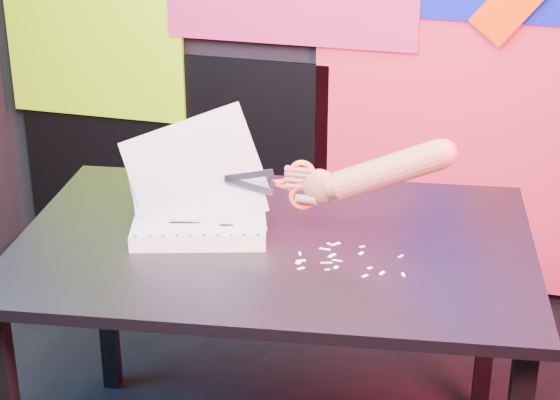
% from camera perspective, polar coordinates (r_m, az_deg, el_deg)
% --- Properties ---
extents(room, '(3.01, 3.01, 2.71)m').
position_cam_1_polar(room, '(1.98, -3.62, 10.59)').
color(room, black).
rests_on(room, ground).
extents(backdrop, '(2.88, 0.05, 2.08)m').
position_cam_1_polar(backdrop, '(3.44, 5.69, 9.24)').
color(backdrop, red).
rests_on(backdrop, ground).
extents(work_table, '(1.42, 1.05, 0.75)m').
position_cam_1_polar(work_table, '(2.42, -0.33, -4.12)').
color(work_table, black).
rests_on(work_table, ground).
extents(printout_stack, '(0.43, 0.34, 0.33)m').
position_cam_1_polar(printout_stack, '(2.43, -4.92, -1.22)').
color(printout_stack, silver).
rests_on(printout_stack, work_table).
extents(scissors, '(0.24, 0.02, 0.13)m').
position_cam_1_polar(scissors, '(2.35, 0.96, 0.95)').
color(scissors, '#989AA9').
rests_on(scissors, printout_stack).
extents(hand_forearm, '(0.41, 0.09, 0.20)m').
position_cam_1_polar(hand_forearm, '(2.30, 5.94, 1.67)').
color(hand_forearm, '#936240').
rests_on(hand_forearm, work_table).
extents(paper_clippings, '(0.28, 0.17, 0.00)m').
position_cam_1_polar(paper_clippings, '(2.29, 3.63, -3.61)').
color(paper_clippings, white).
rests_on(paper_clippings, work_table).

